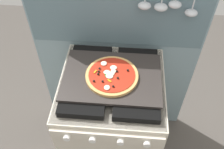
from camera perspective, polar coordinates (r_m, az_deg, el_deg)
kitchen_backsplash at (r=1.71m, az=1.08°, el=5.26°), size 1.10×0.09×1.55m
stove at (r=1.76m, az=-0.00°, el=-10.47°), size 0.60×0.64×0.90m
baking_tray at (r=1.39m, az=0.00°, el=-0.50°), size 0.54×0.38×0.02m
pizza_left at (r=1.37m, az=-0.22°, el=-0.19°), size 0.29×0.29×0.03m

